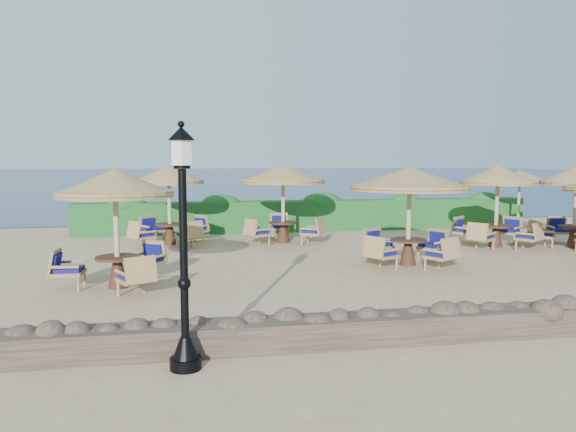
{
  "coord_description": "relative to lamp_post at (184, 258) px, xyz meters",
  "views": [
    {
      "loc": [
        -4.73,
        -14.41,
        2.91
      ],
      "look_at": [
        -2.04,
        0.65,
        1.3
      ],
      "focal_mm": 35.0,
      "sensor_mm": 36.0,
      "label": 1
    }
  ],
  "objects": [
    {
      "name": "cafe_set_1",
      "position": [
        5.9,
        6.56,
        0.36
      ],
      "size": [
        3.21,
        3.21,
        2.65
      ],
      "color": "tan",
      "rests_on": "ground"
    },
    {
      "name": "hedge",
      "position": [
        4.8,
        14.0,
        -0.95
      ],
      "size": [
        18.0,
        0.9,
        1.2
      ],
      "primitive_type": "cube",
      "color": "#184B1E",
      "rests_on": "ground"
    },
    {
      "name": "cafe_set_6",
      "position": [
        12.3,
        8.39,
        0.1
      ],
      "size": [
        2.89,
        2.89,
        2.65
      ],
      "color": "tan",
      "rests_on": "ground"
    },
    {
      "name": "ground",
      "position": [
        4.8,
        6.8,
        -1.55
      ],
      "size": [
        120.0,
        120.0,
        0.0
      ],
      "primitive_type": "plane",
      "color": "tan",
      "rests_on": "ground"
    },
    {
      "name": "extra_parasol",
      "position": [
        12.6,
        12.0,
        0.62
      ],
      "size": [
        2.3,
        2.3,
        2.41
      ],
      "color": "tan",
      "rests_on": "ground"
    },
    {
      "name": "cafe_set_3",
      "position": [
        -0.55,
        11.31,
        0.12
      ],
      "size": [
        2.67,
        2.67,
        2.65
      ],
      "color": "tan",
      "rests_on": "ground"
    },
    {
      "name": "lamp_post",
      "position": [
        0.0,
        0.0,
        0.0
      ],
      "size": [
        0.44,
        0.44,
        3.31
      ],
      "color": "black",
      "rests_on": "ground"
    },
    {
      "name": "cafe_set_4",
      "position": [
        3.25,
        11.13,
        0.37
      ],
      "size": [
        2.86,
        2.86,
        2.65
      ],
      "color": "tan",
      "rests_on": "ground"
    },
    {
      "name": "sea",
      "position": [
        4.8,
        76.8,
        -1.55
      ],
      "size": [
        160.0,
        160.0,
        0.0
      ],
      "primitive_type": "plane",
      "color": "#0B1A46",
      "rests_on": "ground"
    },
    {
      "name": "cafe_set_5",
      "position": [
        9.92,
        9.02,
        0.15
      ],
      "size": [
        2.68,
        2.68,
        2.65
      ],
      "color": "tan",
      "rests_on": "ground"
    },
    {
      "name": "cafe_set_0",
      "position": [
        -1.51,
        5.19,
        0.3
      ],
      "size": [
        2.71,
        2.77,
        2.65
      ],
      "color": "tan",
      "rests_on": "ground"
    },
    {
      "name": "stone_wall",
      "position": [
        4.8,
        0.6,
        -1.33
      ],
      "size": [
        15.0,
        0.65,
        0.44
      ],
      "primitive_type": "cube",
      "color": "brown",
      "rests_on": "ground"
    }
  ]
}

